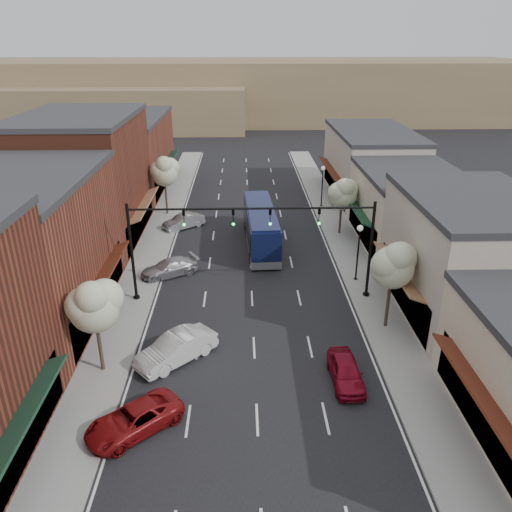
{
  "coord_description": "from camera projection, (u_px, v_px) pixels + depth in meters",
  "views": [
    {
      "loc": [
        -0.57,
        -22.62,
        16.86
      ],
      "look_at": [
        0.35,
        10.35,
        2.2
      ],
      "focal_mm": 35.0,
      "sensor_mm": 36.0,
      "label": 1
    }
  ],
  "objects": [
    {
      "name": "signal_mast_left",
      "position": [
        167.0,
        238.0,
        32.81
      ],
      "size": [
        8.22,
        0.46,
        7.0
      ],
      "color": "black",
      "rests_on": "ground"
    },
    {
      "name": "bldg_left_midfar",
      "position": [
        85.0,
        179.0,
        43.23
      ],
      "size": [
        10.14,
        14.1,
        10.9
      ],
      "color": "maroon",
      "rests_on": "ground"
    },
    {
      "name": "parked_car_c",
      "position": [
        170.0,
        268.0,
        37.91
      ],
      "size": [
        4.76,
        3.76,
        1.29
      ],
      "primitive_type": "imported",
      "rotation": [
        0.0,
        0.0,
        -1.06
      ],
      "color": "#A9A8AE",
      "rests_on": "ground"
    },
    {
      "name": "tree_left_near",
      "position": [
        94.0,
        304.0,
        25.55
      ],
      "size": [
        2.85,
        2.65,
        5.69
      ],
      "color": "#47382B",
      "rests_on": "ground"
    },
    {
      "name": "tree_left_far",
      "position": [
        165.0,
        171.0,
        49.14
      ],
      "size": [
        2.85,
        2.65,
        6.13
      ],
      "color": "#47382B",
      "rests_on": "ground"
    },
    {
      "name": "tree_right_far",
      "position": [
        343.0,
        193.0,
        44.33
      ],
      "size": [
        2.85,
        2.65,
        5.43
      ],
      "color": "#47382B",
      "rests_on": "ground"
    },
    {
      "name": "bldg_left_far",
      "position": [
        126.0,
        153.0,
        58.35
      ],
      "size": [
        10.14,
        18.1,
        8.4
      ],
      "color": "brown",
      "rests_on": "ground"
    },
    {
      "name": "bldg_right_far",
      "position": [
        370.0,
        164.0,
        55.61
      ],
      "size": [
        9.14,
        16.1,
        7.4
      ],
      "color": "#B4A79A",
      "rests_on": "ground"
    },
    {
      "name": "bldg_right_midfar",
      "position": [
        408.0,
        208.0,
        43.02
      ],
      "size": [
        9.14,
        12.1,
        6.4
      ],
      "color": "beige",
      "rests_on": "ground"
    },
    {
      "name": "bldg_left_midnear",
      "position": [
        22.0,
        251.0,
        30.75
      ],
      "size": [
        10.14,
        14.1,
        9.4
      ],
      "color": "brown",
      "rests_on": "ground"
    },
    {
      "name": "tree_right_near",
      "position": [
        394.0,
        264.0,
        29.53
      ],
      "size": [
        2.85,
        2.65,
        5.95
      ],
      "color": "#47382B",
      "rests_on": "ground"
    },
    {
      "name": "red_hatchback",
      "position": [
        346.0,
        371.0,
        26.21
      ],
      "size": [
        1.65,
        3.93,
        1.33
      ],
      "primitive_type": "imported",
      "rotation": [
        0.0,
        0.0,
        0.02
      ],
      "color": "maroon",
      "rests_on": "ground"
    },
    {
      "name": "lamp_post_far",
      "position": [
        323.0,
        180.0,
        52.07
      ],
      "size": [
        0.44,
        0.44,
        4.44
      ],
      "color": "black",
      "rests_on": "ground"
    },
    {
      "name": "sidewalk_right",
      "position": [
        343.0,
        240.0,
        44.6
      ],
      "size": [
        2.8,
        73.0,
        0.15
      ],
      "primitive_type": "cube",
      "color": "gray",
      "rests_on": "ground"
    },
    {
      "name": "ground",
      "position": [
        255.0,
        368.0,
        27.52
      ],
      "size": [
        160.0,
        160.0,
        0.0
      ],
      "primitive_type": "plane",
      "color": "black",
      "rests_on": "ground"
    },
    {
      "name": "curb_right",
      "position": [
        328.0,
        240.0,
        44.57
      ],
      "size": [
        0.25,
        73.0,
        0.17
      ],
      "primitive_type": "cube",
      "color": "gray",
      "rests_on": "ground"
    },
    {
      "name": "signal_mast_right",
      "position": [
        336.0,
        236.0,
        33.09
      ],
      "size": [
        8.22,
        0.46,
        7.0
      ],
      "color": "black",
      "rests_on": "ground"
    },
    {
      "name": "parked_car_e",
      "position": [
        184.0,
        221.0,
        47.22
      ],
      "size": [
        4.07,
        3.67,
        1.34
      ],
      "primitive_type": "imported",
      "rotation": [
        0.0,
        0.0,
        -0.89
      ],
      "color": "#AAAAAF",
      "rests_on": "ground"
    },
    {
      "name": "lamp_post_near",
      "position": [
        359.0,
        244.0,
        36.09
      ],
      "size": [
        0.44,
        0.44,
        4.44
      ],
      "color": "black",
      "rests_on": "ground"
    },
    {
      "name": "coach_bus",
      "position": [
        261.0,
        226.0,
        42.98
      ],
      "size": [
        2.9,
        11.06,
        3.35
      ],
      "rotation": [
        0.0,
        0.0,
        0.05
      ],
      "color": "#0E1439",
      "rests_on": "ground"
    },
    {
      "name": "parked_car_b",
      "position": [
        176.0,
        348.0,
        27.89
      ],
      "size": [
        4.67,
        4.51,
        1.59
      ],
      "primitive_type": "imported",
      "rotation": [
        0.0,
        0.0,
        -0.82
      ],
      "color": "silver",
      "rests_on": "ground"
    },
    {
      "name": "parked_car_a",
      "position": [
        134.0,
        420.0,
        22.97
      ],
      "size": [
        4.86,
        4.56,
        1.27
      ],
      "primitive_type": "imported",
      "rotation": [
        0.0,
        0.0,
        -0.87
      ],
      "color": "maroon",
      "rests_on": "ground"
    },
    {
      "name": "curb_left",
      "position": [
        171.0,
        242.0,
        44.21
      ],
      "size": [
        0.25,
        73.0,
        0.17
      ],
      "primitive_type": "cube",
      "color": "gray",
      "rests_on": "ground"
    },
    {
      "name": "hill_far",
      "position": [
        244.0,
        90.0,
        107.29
      ],
      "size": [
        120.0,
        30.0,
        12.0
      ],
      "primitive_type": "cube",
      "color": "#7A6647",
      "rests_on": "ground"
    },
    {
      "name": "bldg_right_midnear",
      "position": [
        467.0,
        257.0,
        31.76
      ],
      "size": [
        9.14,
        12.1,
        7.9
      ],
      "color": "#B4A79A",
      "rests_on": "ground"
    },
    {
      "name": "hill_near",
      "position": [
        116.0,
        107.0,
        96.51
      ],
      "size": [
        50.0,
        20.0,
        8.0
      ],
      "primitive_type": "cube",
      "color": "#7A6647",
      "rests_on": "ground"
    },
    {
      "name": "sidewalk_left",
      "position": [
        155.0,
        242.0,
        44.18
      ],
      "size": [
        2.8,
        73.0,
        0.15
      ],
      "primitive_type": "cube",
      "color": "gray",
      "rests_on": "ground"
    }
  ]
}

